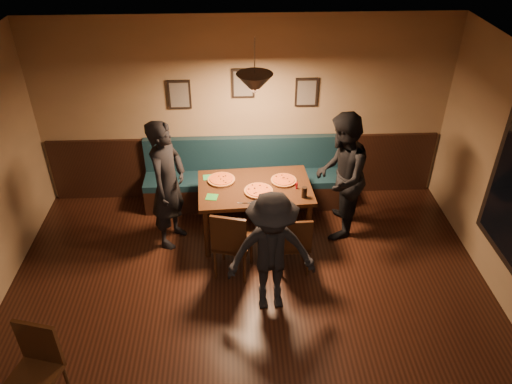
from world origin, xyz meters
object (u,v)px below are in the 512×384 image
dining_table (255,211)px  chair_near_left (233,241)px  diner_left (168,185)px  diner_right (340,177)px  cafe_chair_far (33,376)px  tabasco_bottle (297,185)px  diner_front (272,254)px  chair_near_right (294,241)px  soda_glass (304,192)px  booth_bench (245,175)px

dining_table → chair_near_left: chair_near_left is taller
diner_left → diner_right: 2.30m
cafe_chair_far → tabasco_bottle: bearing=-121.5°
diner_front → chair_near_right: bearing=58.3°
chair_near_left → diner_front: bearing=-39.2°
cafe_chair_far → soda_glass: bearing=-124.7°
booth_bench → diner_front: size_ratio=1.92×
diner_right → dining_table: bearing=-70.8°
diner_left → tabasco_bottle: size_ratio=15.66×
diner_right → diner_left: bearing=-69.8°
chair_near_left → tabasco_bottle: chair_near_left is taller
dining_table → diner_left: (-1.14, -0.07, 0.51)m
tabasco_bottle → cafe_chair_far: bearing=-137.0°
diner_left → diner_right: (2.30, 0.09, -0.00)m
chair_near_right → tabasco_bottle: tabasco_bottle is taller
tabasco_bottle → cafe_chair_far: cafe_chair_far is taller
cafe_chair_far → dining_table: bearing=-114.1°
diner_left → cafe_chair_far: 2.78m
dining_table → chair_near_left: bearing=-115.3°
diner_right → soda_glass: (-0.53, -0.31, -0.03)m
soda_glass → cafe_chair_far: bearing=-140.1°
chair_near_left → soda_glass: chair_near_left is taller
soda_glass → chair_near_right: bearing=-110.7°
dining_table → cafe_chair_far: size_ratio=1.56×
chair_near_left → booth_bench: bearing=97.9°
dining_table → chair_near_right: size_ratio=1.74×
booth_bench → chair_near_right: size_ratio=3.46×
dining_table → diner_right: (1.15, 0.03, 0.51)m
diner_left → dining_table: bearing=-65.6°
soda_glass → cafe_chair_far: size_ratio=0.16×
booth_bench → chair_near_left: booth_bench is taller
chair_near_right → diner_front: size_ratio=0.56×
booth_bench → dining_table: booth_bench is taller
chair_near_left → cafe_chair_far: chair_near_left is taller
chair_near_right → diner_right: (0.69, 0.75, 0.48)m
soda_glass → cafe_chair_far: (-2.79, -2.33, -0.40)m
diner_front → soda_glass: diner_front is taller
chair_near_right → soda_glass: bearing=67.6°
booth_bench → chair_near_left: 1.55m
diner_right → diner_front: bearing=-18.8°
booth_bench → soda_glass: booth_bench is taller
diner_front → dining_table: bearing=91.8°
dining_table → diner_front: size_ratio=0.97×
chair_near_right → cafe_chair_far: (-2.63, -1.90, 0.05)m
booth_bench → dining_table: bearing=-81.6°
chair_near_right → diner_left: size_ratio=0.48×
chair_near_left → diner_right: (1.46, 0.78, 0.41)m
diner_right → tabasco_bottle: diner_right is taller
diner_left → chair_near_left: bearing=-108.1°
chair_near_left → soda_glass: 1.11m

